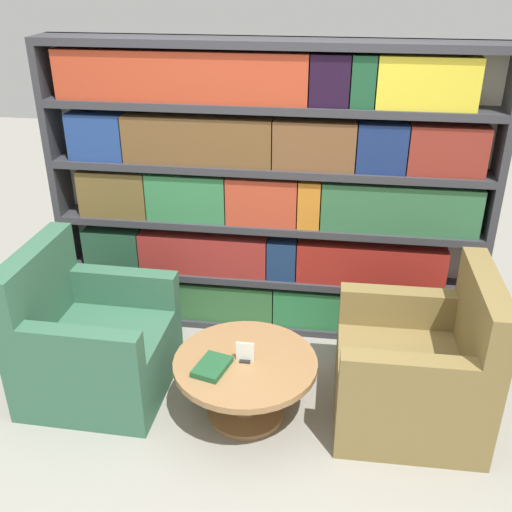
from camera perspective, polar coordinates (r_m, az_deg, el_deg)
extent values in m
plane|color=gray|center=(3.58, -1.77, -17.34)|extent=(14.00, 14.00, 0.00)
cube|color=silver|center=(4.21, 1.26, 6.30)|extent=(2.98, 0.05, 2.04)
cube|color=#333338|center=(4.50, -17.93, 6.37)|extent=(0.05, 0.30, 2.04)
cube|color=#333338|center=(4.19, 21.44, 4.28)|extent=(0.05, 0.30, 2.04)
cube|color=#333338|center=(4.54, 0.94, -6.08)|extent=(2.88, 0.30, 0.05)
cube|color=#333338|center=(4.35, 0.98, -1.84)|extent=(2.88, 0.30, 0.05)
cube|color=#333338|center=(4.17, 1.02, 3.08)|extent=(2.88, 0.30, 0.05)
cube|color=#333338|center=(4.02, 1.07, 8.41)|extent=(2.88, 0.30, 0.05)
cube|color=#333338|center=(3.92, 1.12, 14.08)|extent=(2.88, 0.30, 0.05)
cube|color=#333338|center=(3.85, 1.17, 19.64)|extent=(2.88, 0.30, 0.05)
cube|color=gold|center=(4.66, -12.03, -3.35)|extent=(0.47, 0.20, 0.29)
cube|color=#336737|center=(4.49, -3.86, -4.03)|extent=(0.87, 0.20, 0.29)
cube|color=#2A733F|center=(4.41, 5.43, -4.70)|extent=(0.56, 0.20, 0.29)
cube|color=brown|center=(4.43, 12.34, -5.13)|extent=(0.48, 0.20, 0.29)
cube|color=#224B33|center=(4.51, -13.35, 0.89)|extent=(0.41, 0.20, 0.28)
cube|color=maroon|center=(4.32, -4.99, 0.36)|extent=(0.92, 0.20, 0.28)
cube|color=navy|center=(4.24, 2.52, -0.12)|extent=(0.20, 0.20, 0.28)
cube|color=maroon|center=(4.23, 10.84, -0.66)|extent=(1.01, 0.20, 0.28)
cube|color=brown|center=(4.33, -13.28, 5.96)|extent=(0.48, 0.20, 0.33)
cube|color=#337946|center=(4.17, -6.53, 5.72)|extent=(0.55, 0.20, 0.33)
cube|color=#B94028|center=(4.08, 0.60, 5.39)|extent=(0.48, 0.20, 0.33)
cube|color=#C77523|center=(4.05, 5.12, 5.13)|extent=(0.15, 0.20, 0.33)
cube|color=#30663E|center=(4.07, 13.52, 4.58)|extent=(1.03, 0.20, 0.33)
cube|color=navy|center=(4.24, -14.82, 11.05)|extent=(0.37, 0.20, 0.31)
cube|color=brown|center=(4.03, -5.54, 11.00)|extent=(0.99, 0.20, 0.31)
cube|color=brown|center=(3.92, 5.59, 10.57)|extent=(0.52, 0.20, 0.31)
cube|color=navy|center=(3.93, 11.89, 10.15)|extent=(0.31, 0.20, 0.31)
cube|color=maroon|center=(3.97, 17.73, 9.65)|extent=(0.48, 0.20, 0.31)
cube|color=#B13B21|center=(3.96, -7.19, 16.69)|extent=(1.62, 0.20, 0.31)
cube|color=black|center=(3.83, 7.08, 16.35)|extent=(0.24, 0.20, 0.31)
cube|color=#19492B|center=(3.83, 10.19, 16.15)|extent=(0.14, 0.20, 0.31)
cube|color=gold|center=(3.86, 16.00, 15.65)|extent=(0.59, 0.20, 0.31)
cube|color=#336047|center=(3.94, -14.58, -9.47)|extent=(0.85, 0.83, 0.43)
cube|color=#336047|center=(3.84, -20.15, -2.96)|extent=(0.16, 0.82, 0.52)
cube|color=#336047|center=(3.47, -16.33, -8.48)|extent=(0.69, 0.13, 0.23)
cube|color=#336047|center=(4.01, -12.31, -2.90)|extent=(0.69, 0.13, 0.23)
cube|color=olive|center=(3.71, 14.20, -11.96)|extent=(0.84, 0.83, 0.43)
cube|color=olive|center=(3.51, 20.69, -5.95)|extent=(0.15, 0.82, 0.52)
cube|color=olive|center=(3.80, 13.22, -4.73)|extent=(0.69, 0.13, 0.23)
cube|color=olive|center=(3.23, 14.19, -11.14)|extent=(0.69, 0.13, 0.23)
cylinder|color=olive|center=(3.64, -1.00, -12.68)|extent=(0.15, 0.15, 0.36)
cylinder|color=olive|center=(3.74, -0.98, -14.62)|extent=(0.46, 0.46, 0.03)
cylinder|color=olive|center=(3.51, -1.02, -10.18)|extent=(0.84, 0.84, 0.04)
cube|color=black|center=(3.50, -1.03, -9.85)|extent=(0.06, 0.06, 0.01)
cube|color=silver|center=(3.47, -1.03, -9.11)|extent=(0.10, 0.01, 0.12)
cube|color=#1E512D|center=(3.43, -4.21, -10.47)|extent=(0.21, 0.26, 0.04)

